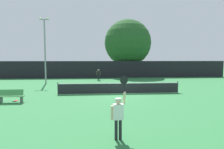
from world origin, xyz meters
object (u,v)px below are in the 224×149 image
player_receiving (98,74)px  courtside_bench (11,96)px  light_pole (45,46)px  large_tree (128,43)px  spare_racket (16,101)px  player_serving (118,112)px  tennis_ball (115,93)px  parked_car_mid (92,71)px  parked_car_far (153,70)px  parked_car_near (63,71)px

player_receiving → courtside_bench: 15.07m
player_receiving → light_pole: (-6.65, -2.92, 3.71)m
large_tree → spare_racket: bearing=-120.0°
player_receiving → spare_racket: bearing=64.6°
player_serving → tennis_ball: 10.04m
player_serving → spare_racket: player_serving is taller
light_pole → tennis_ball: bearing=-43.7°
player_serving → parked_car_mid: player_serving is taller
courtside_bench → spare_racket: bearing=79.3°
spare_racket → parked_car_far: (17.44, 23.64, 0.76)m
player_receiving → tennis_ball: bearing=97.2°
player_serving → parked_car_far: (10.72, 31.04, -0.29)m
parked_car_near → parked_car_mid: size_ratio=0.96×
player_serving → parked_car_mid: bearing=92.9°
player_serving → player_receiving: (-0.49, 20.50, -0.13)m
tennis_ball → spare_racket: 7.98m
parked_car_far → player_receiving: bearing=-134.0°
player_receiving → parked_car_near: parked_car_near is taller
spare_racket → player_serving: bearing=-47.8°
player_serving → light_pole: bearing=112.1°
courtside_bench → light_pole: bearing=91.7°
large_tree → parked_car_near: (-12.19, 4.29, -5.18)m
parked_car_near → courtside_bench: bearing=-88.4°
player_receiving → courtside_bench: size_ratio=0.86×
large_tree → courtside_bench: bearing=-119.6°
player_serving → parked_car_far: size_ratio=0.57×
player_serving → parked_car_near: bearing=103.0°
parked_car_mid → spare_racket: bearing=-95.7°
large_tree → parked_car_near: large_tree is taller
spare_racket → courtside_bench: size_ratio=0.29×
tennis_ball → courtside_bench: 8.29m
player_serving → courtside_bench: size_ratio=1.36×
player_serving → parked_car_mid: 30.53m
player_serving → spare_racket: size_ratio=4.72×
parked_car_mid → parked_car_far: 12.26m
spare_racket → parked_car_far: bearing=53.6°
spare_racket → parked_car_near: 24.37m
player_serving → courtside_bench: bearing=135.0°
light_pole → parked_car_mid: (5.61, 12.91, -3.87)m
player_receiving → parked_car_far: bearing=-136.8°
courtside_bench → player_receiving: bearing=65.1°
large_tree → parked_car_mid: size_ratio=2.30×
tennis_ball → parked_car_far: bearing=64.9°
parked_car_mid → parked_car_far: (12.25, 0.55, 0.00)m
parked_car_near → parked_car_far: (18.04, -0.71, 0.00)m
player_serving → parked_car_far: bearing=70.9°
light_pole → parked_car_far: (17.86, 13.46, -3.87)m
parked_car_mid → courtside_bench: bearing=-95.6°
player_serving → player_receiving: bearing=91.4°
spare_racket → courtside_bench: 0.74m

